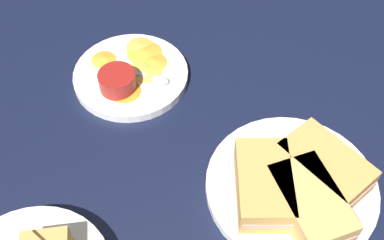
# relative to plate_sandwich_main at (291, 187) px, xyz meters

# --- Properties ---
(ground_plane) EXTENTS (1.10, 1.10, 0.03)m
(ground_plane) POSITION_rel_plate_sandwich_main_xyz_m (0.05, 0.14, -0.02)
(ground_plane) COLOR black
(plate_sandwich_main) EXTENTS (0.26, 0.26, 0.02)m
(plate_sandwich_main) POSITION_rel_plate_sandwich_main_xyz_m (0.00, 0.00, 0.00)
(plate_sandwich_main) COLOR white
(plate_sandwich_main) RESTS_ON ground_plane
(sandwich_half_near) EXTENTS (0.14, 0.10, 0.05)m
(sandwich_half_near) POSITION_rel_plate_sandwich_main_xyz_m (-0.00, 0.05, 0.03)
(sandwich_half_near) COLOR tan
(sandwich_half_near) RESTS_ON plate_sandwich_main
(sandwich_half_far) EXTENTS (0.14, 0.09, 0.05)m
(sandwich_half_far) POSITION_rel_plate_sandwich_main_xyz_m (-0.05, -0.00, 0.03)
(sandwich_half_far) COLOR tan
(sandwich_half_far) RESTS_ON plate_sandwich_main
(sandwich_half_extra) EXTENTS (0.15, 0.13, 0.05)m
(sandwich_half_extra) POSITION_rel_plate_sandwich_main_xyz_m (0.00, -0.05, 0.03)
(sandwich_half_extra) COLOR tan
(sandwich_half_extra) RESTS_ON plate_sandwich_main
(ramekin_dark_sauce) EXTENTS (0.07, 0.07, 0.04)m
(ramekin_dark_sauce) POSITION_rel_plate_sandwich_main_xyz_m (-0.00, -0.06, 0.03)
(ramekin_dark_sauce) COLOR #0C144C
(ramekin_dark_sauce) RESTS_ON plate_sandwich_main
(spoon_by_dark_ramekin) EXTENTS (0.05, 0.10, 0.01)m
(spoon_by_dark_ramekin) POSITION_rel_plate_sandwich_main_xyz_m (0.02, -0.01, 0.01)
(spoon_by_dark_ramekin) COLOR silver
(spoon_by_dark_ramekin) RESTS_ON plate_sandwich_main
(plate_chips_companion) EXTENTS (0.20, 0.20, 0.02)m
(plate_chips_companion) POSITION_rel_plate_sandwich_main_xyz_m (0.28, 0.20, 0.00)
(plate_chips_companion) COLOR white
(plate_chips_companion) RESTS_ON ground_plane
(ramekin_light_gravy) EXTENTS (0.06, 0.06, 0.03)m
(ramekin_light_gravy) POSITION_rel_plate_sandwich_main_xyz_m (0.25, 0.23, 0.03)
(ramekin_light_gravy) COLOR maroon
(ramekin_light_gravy) RESTS_ON plate_chips_companion
(spoon_by_gravy_ramekin) EXTENTS (0.07, 0.09, 0.01)m
(spoon_by_gravy_ramekin) POSITION_rel_plate_sandwich_main_xyz_m (0.25, 0.16, 0.01)
(spoon_by_gravy_ramekin) COLOR silver
(spoon_by_gravy_ramekin) RESTS_ON plate_chips_companion
(plantain_chip_scatter) EXTENTS (0.17, 0.15, 0.01)m
(plantain_chip_scatter) POSITION_rel_plate_sandwich_main_xyz_m (0.30, 0.19, 0.01)
(plantain_chip_scatter) COLOR gold
(plantain_chip_scatter) RESTS_ON plate_chips_companion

